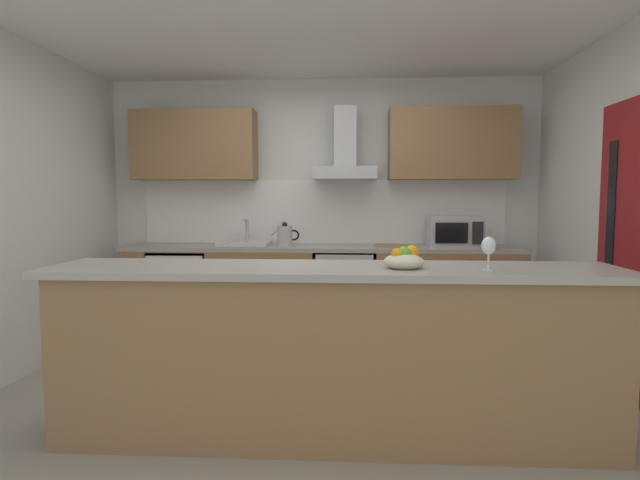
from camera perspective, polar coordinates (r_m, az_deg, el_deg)
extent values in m
cube|color=gray|center=(3.80, -1.35, -16.72)|extent=(5.44, 4.78, 0.02)
cube|color=white|center=(3.75, -1.43, 23.91)|extent=(5.44, 4.78, 0.02)
cube|color=silver|center=(5.48, 0.31, 3.89)|extent=(5.44, 0.12, 2.60)
cube|color=white|center=(5.41, 0.26, 3.14)|extent=(3.77, 0.02, 0.66)
cube|color=olive|center=(5.19, 0.08, -5.81)|extent=(3.90, 0.60, 0.86)
cube|color=#9E998E|center=(5.13, 0.08, -0.86)|extent=(3.90, 0.60, 0.04)
cube|color=olive|center=(2.99, 1.42, -12.81)|extent=(3.09, 0.52, 0.95)
cube|color=#9E998E|center=(2.88, 1.44, -3.34)|extent=(3.19, 0.64, 0.04)
cube|color=olive|center=(5.51, -13.69, 10.12)|extent=(1.25, 0.32, 0.70)
cube|color=olive|center=(5.37, 14.41, 10.25)|extent=(1.25, 0.32, 0.70)
cube|color=maroon|center=(4.09, 31.16, -0.91)|extent=(0.04, 0.85, 2.05)
cube|color=black|center=(4.29, 29.45, 0.75)|extent=(0.01, 0.11, 1.31)
cube|color=slate|center=(5.16, 2.73, -5.55)|extent=(0.60, 0.56, 0.80)
cube|color=black|center=(4.88, 2.68, -6.90)|extent=(0.50, 0.02, 0.48)
cube|color=#B7BABC|center=(4.82, 2.70, -2.19)|extent=(0.54, 0.02, 0.09)
cylinder|color=#B7BABC|center=(4.81, 2.69, -4.17)|extent=(0.49, 0.02, 0.02)
cube|color=white|center=(5.43, -14.76, -5.56)|extent=(0.58, 0.56, 0.85)
cube|color=silver|center=(5.16, -15.77, -6.11)|extent=(0.55, 0.02, 0.80)
cylinder|color=#B7BABC|center=(5.07, -13.48, -5.78)|extent=(0.02, 0.02, 0.38)
cube|color=#B7BABC|center=(5.15, 14.61, 0.91)|extent=(0.50, 0.36, 0.30)
cube|color=black|center=(4.96, 14.35, 0.77)|extent=(0.30, 0.02, 0.19)
cube|color=black|center=(5.01, 17.05, 0.75)|extent=(0.10, 0.01, 0.21)
cube|color=silver|center=(5.20, -8.33, -0.37)|extent=(0.50, 0.40, 0.04)
cylinder|color=#B7BABC|center=(5.32, -8.06, 0.91)|extent=(0.03, 0.03, 0.26)
cylinder|color=#B7BABC|center=(5.24, -8.25, 2.16)|extent=(0.03, 0.16, 0.03)
cylinder|color=#B7BABC|center=(5.09, -3.92, 0.44)|extent=(0.15, 0.15, 0.20)
sphere|color=black|center=(5.08, -3.92, 1.70)|extent=(0.06, 0.06, 0.06)
cone|color=#B7BABC|center=(5.10, -5.03, 0.89)|extent=(0.09, 0.04, 0.07)
torus|color=black|center=(5.08, -2.91, 0.55)|extent=(0.11, 0.02, 0.11)
cube|color=#B7BABC|center=(5.18, 2.79, 7.38)|extent=(0.62, 0.45, 0.12)
cube|color=#B7BABC|center=(5.26, 2.81, 11.28)|extent=(0.22, 0.22, 0.60)
cylinder|color=silver|center=(2.87, 18.09, -3.12)|extent=(0.07, 0.07, 0.01)
cylinder|color=silver|center=(2.87, 18.11, -2.17)|extent=(0.01, 0.01, 0.09)
ellipsoid|color=silver|center=(2.86, 18.16, -0.60)|extent=(0.08, 0.08, 0.10)
ellipsoid|color=beige|center=(2.84, 9.25, -2.39)|extent=(0.22, 0.22, 0.09)
sphere|color=orange|center=(2.81, 8.49, -1.52)|extent=(0.06, 0.06, 0.06)
sphere|color=orange|center=(2.87, 10.10, -1.33)|extent=(0.08, 0.08, 0.08)
sphere|color=#66B233|center=(2.84, 9.26, -1.42)|extent=(0.07, 0.07, 0.07)
cube|color=#9E7247|center=(5.08, 8.04, -0.61)|extent=(0.37, 0.28, 0.02)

